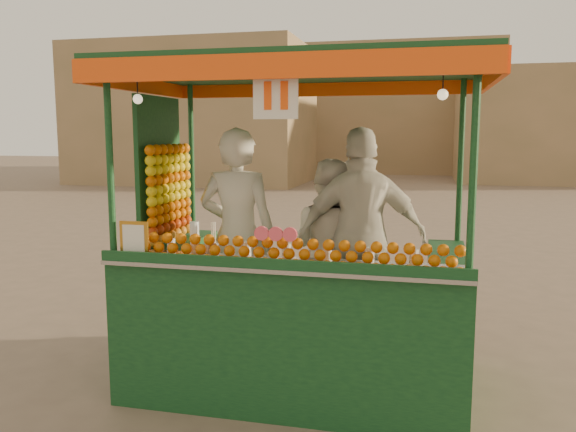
% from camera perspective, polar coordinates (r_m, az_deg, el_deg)
% --- Properties ---
extents(ground, '(90.00, 90.00, 0.00)m').
position_cam_1_polar(ground, '(5.56, -0.79, -15.03)').
color(ground, brown).
rests_on(ground, ground).
extents(building_left, '(10.00, 6.00, 6.00)m').
position_cam_1_polar(building_left, '(26.99, -9.05, 9.70)').
color(building_left, '#A27F5C').
rests_on(building_left, ground).
extents(building_right, '(9.00, 6.00, 5.00)m').
position_cam_1_polar(building_right, '(29.52, 24.89, 7.94)').
color(building_right, '#A27F5C').
rests_on(building_right, ground).
extents(building_center, '(14.00, 7.00, 7.00)m').
position_cam_1_polar(building_center, '(35.13, 8.22, 10.13)').
color(building_center, '#A27F5C').
rests_on(building_center, ground).
extents(juice_cart, '(3.03, 1.97, 2.76)m').
position_cam_1_polar(juice_cart, '(5.02, 0.11, -6.76)').
color(juice_cart, '#0E361C').
rests_on(juice_cart, ground).
extents(vendor_left, '(0.71, 0.48, 1.91)m').
position_cam_1_polar(vendor_left, '(5.26, -4.94, -1.86)').
color(vendor_left, silver).
rests_on(vendor_left, ground).
extents(vendor_middle, '(0.98, 0.90, 1.63)m').
position_cam_1_polar(vendor_middle, '(5.34, 4.12, -3.20)').
color(vendor_middle, silver).
rests_on(vendor_middle, ground).
extents(vendor_right, '(1.20, 0.72, 1.91)m').
position_cam_1_polar(vendor_right, '(5.12, 7.22, -2.14)').
color(vendor_right, silver).
rests_on(vendor_right, ground).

